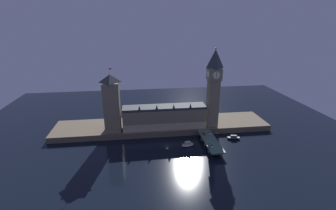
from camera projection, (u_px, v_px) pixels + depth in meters
name	position (u px, v px, depth m)	size (l,w,h in m)	color
ground_plane	(167.00, 146.00, 220.84)	(400.00, 400.00, 0.00)	black
embankment	(162.00, 126.00, 256.48)	(220.00, 42.00, 5.83)	brown
parliament_hall	(164.00, 117.00, 243.05)	(82.08, 18.07, 26.66)	#7F7056
clock_tower	(214.00, 86.00, 236.67)	(12.83, 12.94, 78.64)	#7F7056
victoria_tower	(112.00, 103.00, 230.99)	(15.31, 15.31, 61.43)	#7F7056
bridge	(210.00, 142.00, 219.70)	(12.29, 46.00, 5.71)	#476656
car_northbound_lead	(204.00, 134.00, 230.21)	(1.87, 4.45, 1.50)	red
car_northbound_trail	(212.00, 146.00, 207.52)	(2.07, 4.74, 1.47)	silver
car_southbound_trail	(209.00, 133.00, 231.81)	(2.07, 4.09, 1.39)	white
pedestrian_near_rail	(210.00, 148.00, 203.75)	(0.38, 0.38, 1.77)	black
pedestrian_mid_walk	(217.00, 140.00, 217.04)	(0.38, 0.38, 1.85)	black
street_lamp_near	(209.00, 144.00, 203.22)	(1.34, 0.60, 6.92)	#2D3333
street_lamp_mid	(217.00, 135.00, 218.39)	(1.34, 0.60, 7.33)	#2D3333
boat_upstream	(188.00, 145.00, 219.56)	(11.91, 6.90, 4.58)	white
boat_downstream	(234.00, 138.00, 232.92)	(13.38, 5.94, 4.11)	#1E2842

